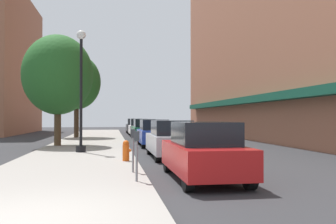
# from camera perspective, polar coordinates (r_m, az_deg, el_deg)

# --- Properties ---
(ground_plane) EXTENTS (90.00, 90.00, 0.00)m
(ground_plane) POSITION_cam_1_polar(r_m,az_deg,el_deg) (24.43, -2.71, -5.05)
(ground_plane) COLOR #2D2D30
(sidewalk_slab) EXTENTS (4.80, 50.00, 0.12)m
(sidewalk_slab) POSITION_cam_1_polar(r_m,az_deg,el_deg) (25.32, -12.02, -4.75)
(sidewalk_slab) COLOR gray
(sidewalk_slab) RESTS_ON ground
(lamppost) EXTENTS (0.48, 0.48, 5.90)m
(lamppost) POSITION_cam_1_polar(r_m,az_deg,el_deg) (18.23, -13.40, 3.62)
(lamppost) COLOR black
(lamppost) RESTS_ON sidewalk_slab
(fire_hydrant) EXTENTS (0.33, 0.26, 0.79)m
(fire_hydrant) POSITION_cam_1_polar(r_m,az_deg,el_deg) (14.20, -6.56, -5.97)
(fire_hydrant) COLOR #E05614
(fire_hydrant) RESTS_ON sidewalk_slab
(parking_meter_near) EXTENTS (0.14, 0.09, 1.31)m
(parking_meter_near) POSITION_cam_1_polar(r_m,az_deg,el_deg) (9.62, -4.91, -5.85)
(parking_meter_near) COLOR slate
(parking_meter_near) RESTS_ON sidewalk_slab
(parking_meter_far) EXTENTS (0.14, 0.09, 1.31)m
(parking_meter_far) POSITION_cam_1_polar(r_m,az_deg,el_deg) (11.22, -5.48, -5.14)
(parking_meter_far) COLOR slate
(parking_meter_far) RESTS_ON sidewalk_slab
(tree_near) EXTENTS (4.14, 4.14, 6.60)m
(tree_near) POSITION_cam_1_polar(r_m,az_deg,el_deg) (22.83, -16.80, 5.55)
(tree_near) COLOR #4C3823
(tree_near) RESTS_ON sidewalk_slab
(tree_mid) EXTENTS (4.02, 4.02, 6.97)m
(tree_mid) POSITION_cam_1_polar(r_m,az_deg,el_deg) (31.74, -14.07, 4.54)
(tree_mid) COLOR #422D1E
(tree_mid) RESTS_ON sidewalk_slab
(car_red) EXTENTS (1.80, 4.30, 1.66)m
(car_red) POSITION_cam_1_polar(r_m,az_deg,el_deg) (10.56, 5.54, -6.17)
(car_red) COLOR black
(car_red) RESTS_ON ground
(car_silver) EXTENTS (1.80, 4.30, 1.66)m
(car_silver) POSITION_cam_1_polar(r_m,az_deg,el_deg) (16.21, 0.43, -4.32)
(car_silver) COLOR black
(car_silver) RESTS_ON ground
(car_blue) EXTENTS (1.80, 4.30, 1.66)m
(car_blue) POSITION_cam_1_polar(r_m,az_deg,el_deg) (22.70, -2.25, -3.33)
(car_blue) COLOR black
(car_blue) RESTS_ON ground
(car_green) EXTENTS (1.80, 4.30, 1.66)m
(car_green) POSITION_cam_1_polar(r_m,az_deg,el_deg) (29.27, -3.74, -2.77)
(car_green) COLOR black
(car_green) RESTS_ON ground
(car_white) EXTENTS (1.80, 4.30, 1.66)m
(car_white) POSITION_cam_1_polar(r_m,az_deg,el_deg) (35.32, -4.62, -2.44)
(car_white) COLOR black
(car_white) RESTS_ON ground
(car_black) EXTENTS (1.80, 4.30, 1.66)m
(car_black) POSITION_cam_1_polar(r_m,az_deg,el_deg) (41.31, -5.23, -2.21)
(car_black) COLOR black
(car_black) RESTS_ON ground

